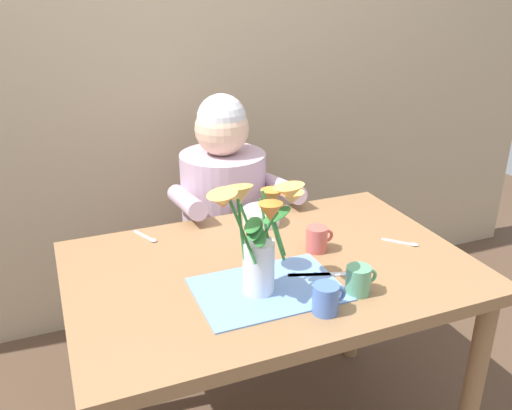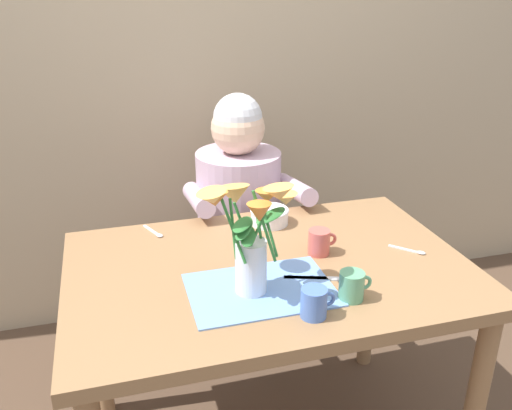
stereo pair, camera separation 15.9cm
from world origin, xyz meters
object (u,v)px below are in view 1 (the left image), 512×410
object	(u,v)px
flower_vase	(256,229)
ceramic_bowl	(261,215)
seated_person	(225,232)
coffee_cup	(359,280)
ceramic_mug	(317,239)
dinner_knife	(320,275)
tea_cup	(326,299)

from	to	relation	value
flower_vase	ceramic_bowl	world-z (taller)	flower_vase
ceramic_bowl	seated_person	bearing A→B (deg)	94.62
coffee_cup	ceramic_mug	xyz separation A→B (m)	(0.01, 0.26, 0.00)
ceramic_bowl	dinner_knife	bearing A→B (deg)	-87.26
seated_person	tea_cup	xyz separation A→B (m)	(-0.03, -0.90, 0.22)
tea_cup	ceramic_mug	size ratio (longest dim) A/B	1.00
seated_person	tea_cup	bearing A→B (deg)	-90.36
flower_vase	coffee_cup	world-z (taller)	flower_vase
ceramic_bowl	tea_cup	distance (m)	0.57
ceramic_mug	dinner_knife	bearing A→B (deg)	-113.95
ceramic_bowl	coffee_cup	size ratio (longest dim) A/B	1.46
ceramic_mug	flower_vase	bearing A→B (deg)	-150.15
seated_person	coffee_cup	xyz separation A→B (m)	(0.10, -0.85, 0.22)
ceramic_bowl	dinner_knife	xyz separation A→B (m)	(0.02, -0.40, -0.03)
ceramic_bowl	tea_cup	bearing A→B (deg)	-95.70
flower_vase	coffee_cup	distance (m)	0.32
tea_cup	flower_vase	bearing A→B (deg)	129.19
seated_person	coffee_cup	world-z (taller)	seated_person
seated_person	ceramic_mug	xyz separation A→B (m)	(0.11, -0.59, 0.22)
flower_vase	ceramic_bowl	size ratio (longest dim) A/B	2.47
dinner_knife	ceramic_mug	xyz separation A→B (m)	(0.06, 0.14, 0.04)
seated_person	ceramic_bowl	world-z (taller)	seated_person
tea_cup	coffee_cup	world-z (taller)	same
ceramic_mug	tea_cup	bearing A→B (deg)	-114.16
seated_person	tea_cup	distance (m)	0.93
dinner_knife	tea_cup	distance (m)	0.19
dinner_knife	seated_person	bearing A→B (deg)	112.13
tea_cup	seated_person	bearing A→B (deg)	88.10
coffee_cup	flower_vase	bearing A→B (deg)	156.70
seated_person	dinner_knife	xyz separation A→B (m)	(0.05, -0.73, 0.18)
tea_cup	coffee_cup	size ratio (longest dim) A/B	1.00
tea_cup	coffee_cup	bearing A→B (deg)	20.71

